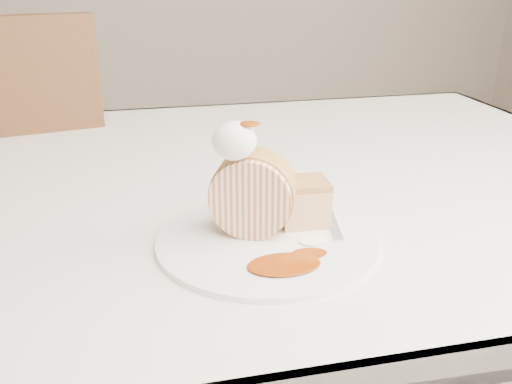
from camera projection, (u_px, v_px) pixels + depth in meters
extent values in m
cube|color=silver|center=(193.00, 190.00, 0.84)|extent=(1.40, 0.90, 0.04)
cube|color=silver|center=(171.00, 168.00, 1.29)|extent=(1.40, 0.01, 0.28)
cylinder|color=brown|center=(425.00, 255.00, 1.44)|extent=(0.06, 0.06, 0.71)
cube|color=brown|center=(0.00, 235.00, 1.30)|extent=(0.53, 0.53, 0.04)
cylinder|color=brown|center=(86.00, 272.00, 1.63)|extent=(0.04, 0.04, 0.44)
cylinder|color=brown|center=(111.00, 349.00, 1.30)|extent=(0.04, 0.04, 0.44)
cylinder|color=white|center=(267.00, 241.00, 0.63)|extent=(0.26, 0.26, 0.01)
cylinder|color=beige|center=(253.00, 194.00, 0.63)|extent=(0.10, 0.08, 0.09)
cube|color=tan|center=(303.00, 204.00, 0.66)|extent=(0.06, 0.05, 0.05)
ellipsoid|color=white|center=(234.00, 140.00, 0.60)|extent=(0.05, 0.05, 0.04)
ellipsoid|color=#842E05|center=(249.00, 119.00, 0.59)|extent=(0.02, 0.02, 0.01)
cube|color=silver|center=(332.00, 221.00, 0.67)|extent=(0.05, 0.15, 0.00)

